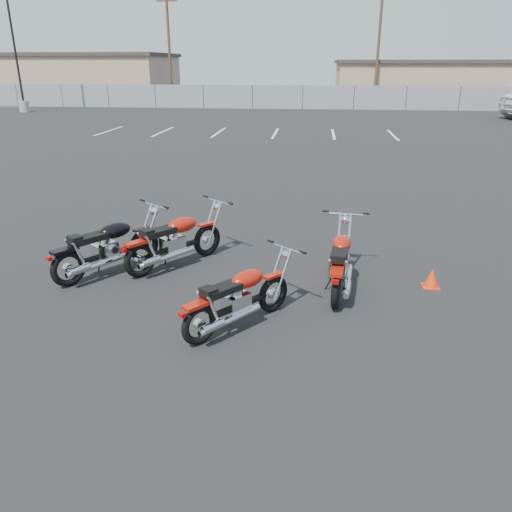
# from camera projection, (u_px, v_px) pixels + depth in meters

# --- Properties ---
(ground) EXTENTS (120.00, 120.00, 0.00)m
(ground) POSITION_uv_depth(u_px,v_px,m) (238.00, 311.00, 7.32)
(ground) COLOR black
(ground) RESTS_ON ground
(motorcycle_front_red) EXTENTS (1.66, 1.90, 1.05)m
(motorcycle_front_red) POSITION_uv_depth(u_px,v_px,m) (175.00, 241.00, 8.80)
(motorcycle_front_red) COLOR black
(motorcycle_front_red) RESTS_ON ground
(motorcycle_second_black) EXTENTS (1.61, 1.96, 1.05)m
(motorcycle_second_black) POSITION_uv_depth(u_px,v_px,m) (107.00, 247.00, 8.48)
(motorcycle_second_black) COLOR black
(motorcycle_second_black) RESTS_ON ground
(motorcycle_third_red) EXTENTS (0.80, 2.07, 1.01)m
(motorcycle_third_red) POSITION_uv_depth(u_px,v_px,m) (341.00, 262.00, 7.90)
(motorcycle_third_red) COLOR black
(motorcycle_third_red) RESTS_ON ground
(motorcycle_rear_red) EXTENTS (1.55, 1.72, 0.96)m
(motorcycle_rear_red) POSITION_uv_depth(u_px,v_px,m) (239.00, 298.00, 6.74)
(motorcycle_rear_red) COLOR black
(motorcycle_rear_red) RESTS_ON ground
(training_cone_near) EXTENTS (0.26, 0.26, 0.31)m
(training_cone_near) POSITION_uv_depth(u_px,v_px,m) (432.00, 278.00, 8.07)
(training_cone_near) COLOR red
(training_cone_near) RESTS_ON ground
(light_pole_west) EXTENTS (0.80, 0.70, 10.89)m
(light_pole_west) POSITION_uv_depth(u_px,v_px,m) (18.00, 71.00, 36.29)
(light_pole_west) COLOR #98958F
(light_pole_west) RESTS_ON ground
(chainlink_fence) EXTENTS (80.06, 0.06, 1.80)m
(chainlink_fence) POSITION_uv_depth(u_px,v_px,m) (303.00, 97.00, 39.43)
(chainlink_fence) COLOR gray
(chainlink_fence) RESTS_ON ground
(tan_building_west) EXTENTS (18.40, 10.40, 4.30)m
(tan_building_west) POSITION_uv_depth(u_px,v_px,m) (75.00, 77.00, 47.78)
(tan_building_west) COLOR tan
(tan_building_west) RESTS_ON ground
(tan_building_east) EXTENTS (14.40, 9.40, 3.70)m
(tan_building_east) POSITION_uv_depth(u_px,v_px,m) (413.00, 81.00, 46.36)
(tan_building_east) COLOR tan
(tan_building_east) RESTS_ON ground
(utility_pole_b) EXTENTS (1.80, 0.24, 9.00)m
(utility_pole_b) POSITION_uv_depth(u_px,v_px,m) (169.00, 48.00, 43.96)
(utility_pole_b) COLOR #40301D
(utility_pole_b) RESTS_ON ground
(utility_pole_c) EXTENTS (1.80, 0.24, 9.00)m
(utility_pole_c) POSITION_uv_depth(u_px,v_px,m) (378.00, 47.00, 41.13)
(utility_pole_c) COLOR #40301D
(utility_pole_c) RESTS_ON ground
(parking_line_stripes) EXTENTS (15.12, 4.00, 0.01)m
(parking_line_stripes) POSITION_uv_depth(u_px,v_px,m) (247.00, 133.00, 26.11)
(parking_line_stripes) COLOR silver
(parking_line_stripes) RESTS_ON ground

